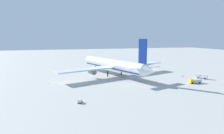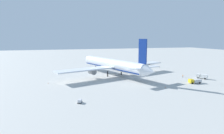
{
  "view_description": "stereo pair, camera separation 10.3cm",
  "coord_description": "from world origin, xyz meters",
  "px_view_note": "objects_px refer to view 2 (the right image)",
  "views": [
    {
      "loc": [
        -125.4,
        37.63,
        25.15
      ],
      "look_at": [
        1.99,
        -0.63,
        5.16
      ],
      "focal_mm": 31.62,
      "sensor_mm": 36.0,
      "label": 1
    },
    {
      "loc": [
        -125.43,
        37.53,
        25.15
      ],
      "look_at": [
        1.99,
        -0.63,
        5.16
      ],
      "focal_mm": 31.62,
      "sensor_mm": 36.0,
      "label": 2
    }
  ],
  "objects_px": {
    "service_truck_2": "(195,81)",
    "baggage_cart_0": "(80,101)",
    "service_truck_1": "(148,63)",
    "ground_worker_0": "(183,76)",
    "traffic_cone_1": "(48,83)",
    "ground_worker_1": "(155,66)",
    "service_van": "(137,63)",
    "ground_worker_2": "(159,67)",
    "traffic_cone_0": "(165,87)",
    "service_truck_0": "(202,76)",
    "airliner": "(113,65)"
  },
  "relations": [
    {
      "from": "service_truck_2",
      "to": "ground_worker_2",
      "type": "distance_m",
      "value": 57.84
    },
    {
      "from": "ground_worker_2",
      "to": "traffic_cone_1",
      "type": "xyz_separation_m",
      "value": [
        -34.25,
        88.68,
        -0.59
      ]
    },
    {
      "from": "service_van",
      "to": "ground_worker_1",
      "type": "relative_size",
      "value": 2.77
    },
    {
      "from": "service_van",
      "to": "traffic_cone_1",
      "type": "distance_m",
      "value": 97.31
    },
    {
      "from": "baggage_cart_0",
      "to": "traffic_cone_1",
      "type": "height_order",
      "value": "baggage_cart_0"
    },
    {
      "from": "ground_worker_1",
      "to": "ground_worker_2",
      "type": "distance_m",
      "value": 3.35
    },
    {
      "from": "ground_worker_0",
      "to": "traffic_cone_0",
      "type": "height_order",
      "value": "ground_worker_0"
    },
    {
      "from": "baggage_cart_0",
      "to": "ground_worker_0",
      "type": "relative_size",
      "value": 1.71
    },
    {
      "from": "traffic_cone_1",
      "to": "baggage_cart_0",
      "type": "bearing_deg",
      "value": -161.63
    },
    {
      "from": "ground_worker_0",
      "to": "traffic_cone_1",
      "type": "bearing_deg",
      "value": 85.02
    },
    {
      "from": "service_truck_1",
      "to": "traffic_cone_1",
      "type": "relative_size",
      "value": 9.78
    },
    {
      "from": "service_truck_0",
      "to": "ground_worker_2",
      "type": "xyz_separation_m",
      "value": [
        48.1,
        1.83,
        -0.74
      ]
    },
    {
      "from": "service_van",
      "to": "traffic_cone_1",
      "type": "height_order",
      "value": "service_van"
    },
    {
      "from": "airliner",
      "to": "ground_worker_1",
      "type": "bearing_deg",
      "value": -61.8
    },
    {
      "from": "service_truck_2",
      "to": "baggage_cart_0",
      "type": "relative_size",
      "value": 2.33
    },
    {
      "from": "service_truck_1",
      "to": "ground_worker_0",
      "type": "relative_size",
      "value": 3.02
    },
    {
      "from": "service_truck_0",
      "to": "ground_worker_1",
      "type": "xyz_separation_m",
      "value": [
        50.57,
        4.1,
        -0.77
      ]
    },
    {
      "from": "service_truck_2",
      "to": "ground_worker_2",
      "type": "xyz_separation_m",
      "value": [
        56.85,
        -10.61,
        -0.48
      ]
    },
    {
      "from": "baggage_cart_0",
      "to": "airliner",
      "type": "bearing_deg",
      "value": -29.86
    },
    {
      "from": "service_van",
      "to": "baggage_cart_0",
      "type": "distance_m",
      "value": 115.74
    },
    {
      "from": "service_truck_1",
      "to": "baggage_cart_0",
      "type": "bearing_deg",
      "value": 140.53
    },
    {
      "from": "service_truck_0",
      "to": "traffic_cone_1",
      "type": "xyz_separation_m",
      "value": [
        13.85,
        90.51,
        -1.33
      ]
    },
    {
      "from": "ground_worker_2",
      "to": "airliner",
      "type": "bearing_deg",
      "value": 114.62
    },
    {
      "from": "traffic_cone_1",
      "to": "traffic_cone_0",
      "type": "bearing_deg",
      "value": -115.2
    },
    {
      "from": "baggage_cart_0",
      "to": "ground_worker_2",
      "type": "bearing_deg",
      "value": -46.64
    },
    {
      "from": "ground_worker_2",
      "to": "traffic_cone_1",
      "type": "bearing_deg",
      "value": 111.12
    },
    {
      "from": "baggage_cart_0",
      "to": "ground_worker_2",
      "type": "distance_m",
      "value": 104.77
    },
    {
      "from": "ground_worker_1",
      "to": "traffic_cone_1",
      "type": "height_order",
      "value": "ground_worker_1"
    },
    {
      "from": "service_truck_2",
      "to": "baggage_cart_0",
      "type": "height_order",
      "value": "service_truck_2"
    },
    {
      "from": "baggage_cart_0",
      "to": "ground_worker_1",
      "type": "distance_m",
      "value": 104.86
    },
    {
      "from": "service_truck_2",
      "to": "ground_worker_0",
      "type": "relative_size",
      "value": 3.99
    },
    {
      "from": "airliner",
      "to": "ground_worker_2",
      "type": "distance_m",
      "value": 52.43
    },
    {
      "from": "ground_worker_2",
      "to": "ground_worker_0",
      "type": "bearing_deg",
      "value": 170.3
    },
    {
      "from": "airliner",
      "to": "traffic_cone_0",
      "type": "xyz_separation_m",
      "value": [
        -39.35,
        -15.58,
        -6.87
      ]
    },
    {
      "from": "baggage_cart_0",
      "to": "traffic_cone_1",
      "type": "bearing_deg",
      "value": 18.37
    },
    {
      "from": "service_van",
      "to": "service_truck_0",
      "type": "bearing_deg",
      "value": -170.53
    },
    {
      "from": "service_van",
      "to": "ground_worker_1",
      "type": "height_order",
      "value": "service_van"
    },
    {
      "from": "service_truck_0",
      "to": "service_van",
      "type": "xyz_separation_m",
      "value": [
        71.16,
        11.87,
        -0.58
      ]
    },
    {
      "from": "service_van",
      "to": "service_truck_2",
      "type": "bearing_deg",
      "value": 179.59
    },
    {
      "from": "service_truck_2",
      "to": "ground_worker_1",
      "type": "relative_size",
      "value": 4.28
    },
    {
      "from": "service_truck_1",
      "to": "ground_worker_1",
      "type": "xyz_separation_m",
      "value": [
        -16.88,
        1.26,
        -0.84
      ]
    },
    {
      "from": "baggage_cart_0",
      "to": "ground_worker_2",
      "type": "xyz_separation_m",
      "value": [
        71.93,
        -76.17,
        0.13
      ]
    },
    {
      "from": "service_truck_2",
      "to": "ground_worker_1",
      "type": "bearing_deg",
      "value": -8.0
    },
    {
      "from": "airliner",
      "to": "ground_worker_0",
      "type": "distance_m",
      "value": 45.24
    },
    {
      "from": "service_van",
      "to": "ground_worker_0",
      "type": "height_order",
      "value": "service_van"
    },
    {
      "from": "traffic_cone_0",
      "to": "service_truck_0",
      "type": "bearing_deg",
      "value": -68.93
    },
    {
      "from": "airliner",
      "to": "service_truck_0",
      "type": "bearing_deg",
      "value": -118.26
    },
    {
      "from": "service_van",
      "to": "traffic_cone_0",
      "type": "distance_m",
      "value": 86.86
    },
    {
      "from": "service_truck_1",
      "to": "traffic_cone_0",
      "type": "distance_m",
      "value": 86.08
    },
    {
      "from": "airliner",
      "to": "ground_worker_1",
      "type": "xyz_separation_m",
      "value": [
        24.15,
        -45.05,
        -6.3
      ]
    }
  ]
}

